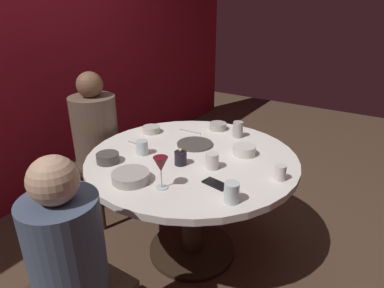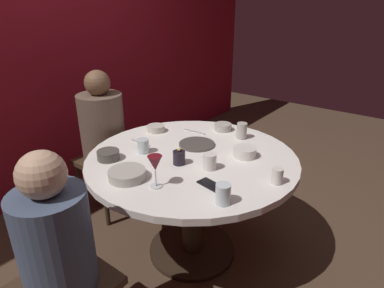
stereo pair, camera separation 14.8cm
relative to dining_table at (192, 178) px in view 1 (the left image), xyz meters
The scene contains 21 objects.
ground_plane 0.59m from the dining_table, ahead, with size 8.00×8.00×0.00m, color #4C3828.
back_wall 1.72m from the dining_table, 90.00° to the left, with size 6.00×0.10×2.60m, color maroon.
dining_table is the anchor object (origin of this frame).
seated_diner_left 0.95m from the dining_table, behind, with size 0.40×0.40×1.12m.
seated_diner_back 0.89m from the dining_table, 90.00° to the left, with size 0.40×0.40×1.18m.
candle_holder 0.24m from the dining_table, behind, with size 0.07×0.07×0.10m.
wine_glass 0.51m from the dining_table, 168.96° to the right, with size 0.08×0.08×0.18m.
dinner_plate 0.24m from the dining_table, 26.47° to the left, with size 0.24×0.24×0.01m, color #4C4742.
cell_phone 0.41m from the dining_table, 127.44° to the right, with size 0.07×0.14×0.01m, color black.
bowl_serving_large 0.38m from the dining_table, 54.19° to the right, with size 0.14×0.14×0.06m, color silver.
bowl_salad_center 0.54m from the dining_table, 133.03° to the left, with size 0.13×0.13×0.06m, color #4C4742.
bowl_small_white 0.53m from the dining_table, 69.92° to the left, with size 0.13×0.13×0.05m, color beige.
bowl_sauce_side 0.53m from the dining_table, 10.18° to the left, with size 0.13×0.13×0.05m, color #B2ADA3.
bowl_rice_portion 0.49m from the dining_table, 167.00° to the left, with size 0.20×0.20×0.05m, color #B2ADA3.
cup_near_candle 0.29m from the dining_table, 112.28° to the right, with size 0.08×0.08×0.09m, color silver.
cup_by_left_diner 0.60m from the dining_table, 89.38° to the right, with size 0.06×0.06×0.09m, color silver.
cup_by_right_diner 0.59m from the dining_table, 126.85° to the right, with size 0.07×0.07×0.10m, color silver.
cup_center_front 0.37m from the dining_table, 118.49° to the left, with size 0.08×0.08×0.09m, color silver.
cup_far_edge 0.50m from the dining_table, 12.90° to the right, with size 0.07×0.07×0.11m, color #B2ADA3.
fork_near_plate 0.44m from the dining_table, 35.20° to the left, with size 0.02×0.18×0.01m, color #B7B7BC.
knife_near_plate 0.43m from the dining_table, 98.12° to the left, with size 0.02×0.18×0.01m, color #B7B7BC.
Camera 1 is at (-1.56, -1.02, 1.63)m, focal length 30.98 mm.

